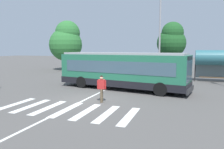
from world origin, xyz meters
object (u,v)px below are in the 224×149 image
(twin_arm_street_lamp, at_px, (160,28))
(city_transit_bus, at_px, (122,70))
(parked_car_blue, at_px, (119,68))
(background_tree_right, at_px, (172,40))
(pedestrian_crossing_street, at_px, (102,87))
(parked_car_charcoal, at_px, (140,69))
(background_tree_left, at_px, (66,41))
(parked_car_black, at_px, (159,69))
(bus_stop_shelter, at_px, (218,58))

(twin_arm_street_lamp, bearing_deg, city_transit_bus, -104.98)
(parked_car_blue, bearing_deg, background_tree_right, 37.22)
(twin_arm_street_lamp, bearing_deg, background_tree_right, 83.94)
(pedestrian_crossing_street, distance_m, parked_car_blue, 15.69)
(city_transit_bus, height_order, parked_car_charcoal, city_transit_bus)
(background_tree_left, bearing_deg, pedestrian_crossing_street, -53.20)
(pedestrian_crossing_street, distance_m, parked_car_black, 15.65)
(pedestrian_crossing_street, distance_m, background_tree_right, 20.63)
(parked_car_blue, height_order, background_tree_left, background_tree_left)
(pedestrian_crossing_street, height_order, twin_arm_street_lamp, twin_arm_street_lamp)
(city_transit_bus, xyz_separation_m, bus_stop_shelter, (8.08, 7.02, 0.83))
(background_tree_left, bearing_deg, parked_car_black, -8.41)
(twin_arm_street_lamp, distance_m, background_tree_left, 16.15)
(parked_car_black, xyz_separation_m, background_tree_left, (-14.93, 2.21, 3.84))
(parked_car_blue, relative_size, bus_stop_shelter, 1.06)
(parked_car_blue, distance_m, parked_car_charcoal, 2.82)
(city_transit_bus, xyz_separation_m, parked_car_blue, (-3.48, 10.49, -0.82))
(parked_car_black, xyz_separation_m, twin_arm_street_lamp, (0.34, -2.93, 4.95))
(city_transit_bus, xyz_separation_m, parked_car_black, (1.77, 10.78, -0.82))
(pedestrian_crossing_street, xyz_separation_m, background_tree_right, (2.76, 20.12, 3.68))
(parked_car_charcoal, bearing_deg, background_tree_right, 53.12)
(parked_car_blue, xyz_separation_m, parked_car_charcoal, (2.81, 0.09, 0.00))
(city_transit_bus, bearing_deg, parked_car_blue, 108.37)
(parked_car_charcoal, bearing_deg, parked_car_blue, -178.07)
(background_tree_left, relative_size, background_tree_right, 1.08)
(parked_car_charcoal, xyz_separation_m, twin_arm_street_lamp, (2.77, -2.72, 4.95))
(pedestrian_crossing_street, bearing_deg, bus_stop_shelter, 56.05)
(parked_car_charcoal, relative_size, background_tree_left, 0.58)
(pedestrian_crossing_street, height_order, parked_car_black, pedestrian_crossing_street)
(parked_car_blue, distance_m, background_tree_right, 8.90)
(background_tree_left, xyz_separation_m, background_tree_right, (16.06, 2.34, 0.04))
(parked_car_black, distance_m, background_tree_left, 15.57)
(parked_car_black, xyz_separation_m, background_tree_right, (1.13, 4.55, 3.88))
(bus_stop_shelter, bearing_deg, parked_car_blue, 163.31)
(city_transit_bus, bearing_deg, twin_arm_street_lamp, 75.02)
(city_transit_bus, relative_size, background_tree_left, 1.45)
(city_transit_bus, distance_m, parked_car_charcoal, 10.63)
(parked_car_black, relative_size, twin_arm_street_lamp, 0.48)
(parked_car_blue, height_order, parked_car_charcoal, same)
(parked_car_black, bearing_deg, parked_car_charcoal, -175.26)
(parked_car_black, xyz_separation_m, bus_stop_shelter, (6.31, -3.76, 1.65))
(city_transit_bus, bearing_deg, parked_car_charcoal, 93.62)
(parked_car_black, relative_size, bus_stop_shelter, 1.04)
(parked_car_charcoal, relative_size, background_tree_right, 0.63)
(parked_car_charcoal, distance_m, background_tree_left, 13.29)
(parked_car_charcoal, distance_m, parked_car_black, 2.44)
(parked_car_charcoal, xyz_separation_m, bus_stop_shelter, (8.75, -3.56, 1.65))
(pedestrian_crossing_street, height_order, bus_stop_shelter, bus_stop_shelter)
(twin_arm_street_lamp, height_order, background_tree_left, twin_arm_street_lamp)
(parked_car_black, height_order, twin_arm_street_lamp, twin_arm_street_lamp)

